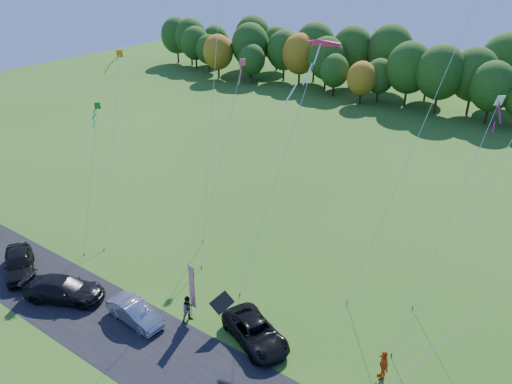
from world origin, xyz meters
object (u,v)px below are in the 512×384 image
Objects in this scene: person_east at (383,364)px; feather_flag at (192,285)px; silver_sedan at (135,312)px; black_suv at (256,332)px.

person_east is 12.62m from feather_flag.
person_east is 0.45× the size of feather_flag.
silver_sedan is 4.25m from feather_flag.
person_east is (15.15, 4.91, 0.26)m from silver_sedan.
person_east is at bearing -52.86° from black_suv.
feather_flag is (2.87, 2.48, 1.91)m from silver_sedan.
black_suv is at bearing -118.54° from person_east.
person_east reaches higher than black_suv.
feather_flag reaches higher than silver_sedan.
person_east is (7.60, 1.86, 0.24)m from black_suv.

